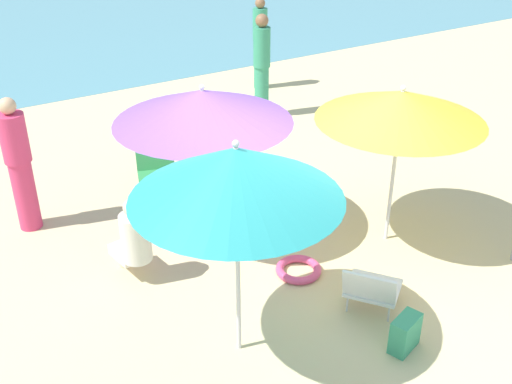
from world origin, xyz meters
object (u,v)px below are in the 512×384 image
at_px(umbrella_teal, 236,174).
at_px(beach_chair_a, 156,165).
at_px(umbrella_yellow, 401,106).
at_px(beach_bag, 405,333).
at_px(umbrella_purple, 203,106).
at_px(person_b, 260,43).
at_px(person_d, 19,165).
at_px(person_a, 262,66).
at_px(swim_ring, 299,269).
at_px(person_c, 134,238).
at_px(beach_chair_b, 371,288).

height_order(umbrella_teal, beach_chair_a, umbrella_teal).
distance_m(umbrella_yellow, beach_bag, 2.38).
relative_size(umbrella_yellow, umbrella_teal, 0.90).
relative_size(umbrella_purple, beach_chair_a, 2.86).
relative_size(umbrella_yellow, person_b, 1.12).
bearing_deg(beach_bag, person_d, 121.53).
relative_size(person_a, person_b, 1.03).
height_order(beach_chair_a, beach_bag, beach_chair_a).
height_order(person_b, person_d, person_b).
height_order(person_d, swim_ring, person_d).
relative_size(person_c, person_d, 0.60).
height_order(person_d, beach_bag, person_d).
relative_size(beach_chair_b, beach_bag, 2.16).
distance_m(beach_chair_a, beach_chair_b, 3.55).
relative_size(umbrella_teal, beach_chair_a, 3.04).
bearing_deg(beach_bag, umbrella_yellow, 53.38).
distance_m(person_c, beach_bag, 2.86).
bearing_deg(umbrella_purple, beach_chair_b, -71.18).
distance_m(person_a, person_d, 4.57).
xyz_separation_m(umbrella_purple, person_a, (2.51, 2.86, -0.72)).
relative_size(umbrella_yellow, swim_ring, 3.79).
relative_size(umbrella_teal, person_c, 2.11).
xyz_separation_m(person_b, person_c, (-4.31, -4.53, -0.36)).
distance_m(umbrella_yellow, umbrella_teal, 2.51).
bearing_deg(umbrella_yellow, person_b, 74.13).
distance_m(umbrella_teal, person_b, 7.25).
bearing_deg(beach_chair_b, person_a, 32.88).
xyz_separation_m(person_c, person_d, (-0.72, 1.65, 0.33)).
bearing_deg(beach_bag, umbrella_teal, 148.65).
height_order(beach_chair_a, beach_chair_b, beach_chair_a).
xyz_separation_m(umbrella_teal, person_c, (-0.40, 1.50, -1.30)).
bearing_deg(beach_bag, swim_ring, 96.44).
height_order(umbrella_purple, swim_ring, umbrella_purple).
relative_size(person_c, beach_bag, 2.84).
xyz_separation_m(swim_ring, beach_bag, (0.16, -1.46, 0.13)).
height_order(umbrella_yellow, umbrella_teal, umbrella_teal).
height_order(umbrella_yellow, person_c, umbrella_yellow).
xyz_separation_m(umbrella_teal, beach_bag, (1.29, -0.79, -1.63)).
bearing_deg(person_b, person_d, 167.57).
bearing_deg(person_d, beach_chair_b, 118.37).
bearing_deg(umbrella_purple, swim_ring, -68.40).
relative_size(person_d, beach_bag, 4.76).
distance_m(beach_chair_b, person_b, 6.78).
relative_size(umbrella_purple, beach_chair_b, 2.62).
bearing_deg(umbrella_teal, swim_ring, 30.83).
distance_m(beach_chair_b, swim_ring, 0.95).
bearing_deg(person_a, umbrella_purple, -68.24).
height_order(umbrella_yellow, beach_bag, umbrella_yellow).
bearing_deg(beach_chair_b, swim_ring, 67.68).
distance_m(umbrella_teal, beach_chair_a, 3.60).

